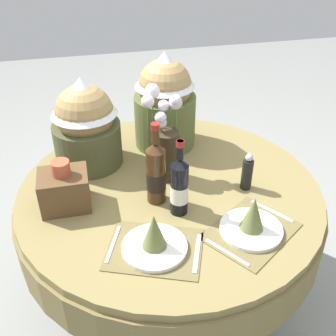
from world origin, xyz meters
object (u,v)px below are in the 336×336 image
Objects in this scene: wine_bottle_rear at (180,186)px; gift_tub_back_centre at (165,97)px; place_setting_right at (252,222)px; flower_vase at (165,141)px; gift_tub_back_left at (85,120)px; place_setting_left at (154,240)px; wine_bottle_left at (156,173)px; woven_basket_side_left at (64,189)px; pepper_mill at (247,173)px; dining_table at (170,211)px.

gift_tub_back_centre reaches higher than wine_bottle_rear.
place_setting_right is 0.31m from wine_bottle_rear.
gift_tub_back_left is at bearing 150.01° from flower_vase.
place_setting_left is 0.30m from wine_bottle_left.
gift_tub_back_left is 0.36m from woven_basket_side_left.
pepper_mill is 0.76m from gift_tub_back_left.
gift_tub_back_centre is at bearing 103.58° from place_setting_right.
wine_bottle_left is 2.09× the size of pepper_mill.
wine_bottle_rear is 0.47m from woven_basket_side_left.
gift_tub_back_centre is at bearing 83.50° from wine_bottle_rear.
wine_bottle_left is at bearing 77.07° from place_setting_left.
flower_vase is 1.15× the size of wine_bottle_left.
wine_bottle_rear is 0.77× the size of gift_tub_back_left.
woven_basket_side_left is (-0.44, 0.14, -0.04)m from wine_bottle_rear.
gift_tub_back_centre is at bearing 77.74° from flower_vase.
woven_basket_side_left is (-0.12, -0.31, -0.14)m from gift_tub_back_left.
gift_tub_back_left reaches higher than flower_vase.
wine_bottle_left is 0.49m from gift_tub_back_centre.
gift_tub_back_left is (-0.56, 0.63, 0.18)m from place_setting_right.
wine_bottle_rear is at bearing -96.50° from gift_tub_back_centre.
place_setting_left is 0.99× the size of flower_vase.
wine_bottle_rear is (0.00, -0.17, 0.26)m from dining_table.
place_setting_right is at bearing -107.46° from pepper_mill.
pepper_mill is (0.32, -0.08, 0.22)m from dining_table.
flower_vase is 2.40× the size of pepper_mill.
flower_vase is at bearing -102.26° from gift_tub_back_centre.
dining_table is at bearing 124.74° from place_setting_right.
place_setting_left and place_setting_right have the same top height.
place_setting_right is (0.24, -0.34, 0.18)m from dining_table.
gift_tub_back_left is (-0.65, 0.36, 0.14)m from pepper_mill.
place_setting_right is 1.00× the size of gift_tub_back_left.
gift_tub_back_centre is at bearing 38.81° from woven_basket_side_left.
wine_bottle_left reaches higher than wine_bottle_rear.
place_setting_right is (0.38, 0.01, 0.00)m from place_setting_left.
woven_basket_side_left is at bearing 154.97° from place_setting_right.
wine_bottle_left is (0.06, 0.28, 0.09)m from place_setting_left.
gift_tub_back_left reaches higher than place_setting_right.
place_setting_left is 0.96× the size of gift_tub_back_left.
gift_tub_back_centre is at bearing 74.66° from place_setting_left.
place_setting_right is 1.18× the size of wine_bottle_left.
gift_tub_back_left is (-0.25, 0.36, 0.09)m from wine_bottle_left.
wine_bottle_rear is 0.34m from pepper_mill.
flower_vase is at bearing 152.06° from pepper_mill.
place_setting_left is at bearing -47.28° from woven_basket_side_left.
place_setting_right is 0.42m from wine_bottle_left.
woven_basket_side_left is (-0.30, 0.33, 0.04)m from place_setting_left.
gift_tub_back_left is (-0.33, 0.28, 0.36)m from dining_table.
gift_tub_back_left reaches higher than dining_table.
wine_bottle_rear is at bearing -164.21° from pepper_mill.
place_setting_right is 0.52m from flower_vase.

